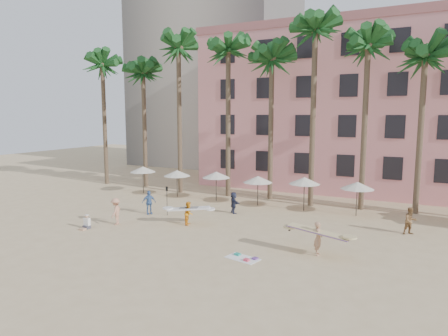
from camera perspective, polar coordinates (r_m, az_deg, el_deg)
name	(u,v)px	position (r m, az deg, el deg)	size (l,w,h in m)	color
ground	(191,253)	(22.80, -4.76, -12.00)	(120.00, 120.00, 0.00)	#D1B789
pink_hotel	(379,111)	(44.51, 21.31, 7.61)	(35.00, 14.00, 16.00)	pink
palm_row	(287,51)	(35.38, 8.99, 16.22)	(44.40, 5.40, 16.30)	brown
umbrella_row	(236,177)	(34.35, 1.76, -1.25)	(22.50, 2.70, 2.73)	#332B23
beach_towel	(244,258)	(21.93, 2.84, -12.71)	(1.97, 1.37, 0.14)	white
carrier_yellow	(318,236)	(22.70, 13.31, -9.48)	(3.48, 1.18, 1.87)	tan
carrier_white	(189,212)	(28.10, -5.06, -6.30)	(3.01, 1.78, 1.64)	orange
beachgoers	(212,209)	(28.94, -1.69, -5.85)	(19.59, 8.00, 1.88)	olive
paddle	(167,197)	(30.73, -8.15, -4.14)	(0.18, 0.04, 2.23)	black
seated_man	(86,224)	(28.68, -19.08, -7.57)	(0.42, 0.74, 0.96)	#3F3F4C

